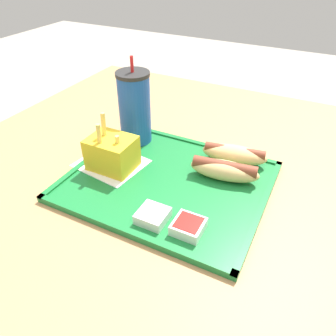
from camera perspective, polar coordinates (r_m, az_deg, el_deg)
dining_table at (r=0.97m, az=-0.63°, el=-20.88°), size 1.06×1.15×0.77m
food_tray at (r=0.68m, az=0.00°, el=-2.37°), size 0.40×0.33×0.01m
paper_napkin at (r=0.73m, az=-10.03°, el=0.62°), size 0.15×0.13×0.00m
soda_cup at (r=0.78m, az=-5.83°, el=10.39°), size 0.08×0.08×0.20m
hot_dog_far at (r=0.73m, az=11.48°, el=2.45°), size 0.15×0.07×0.04m
hot_dog_near at (r=0.68m, az=9.79°, el=-0.26°), size 0.15×0.07×0.04m
fries_carton at (r=0.70m, az=-9.73°, el=2.60°), size 0.10×0.08×0.12m
sauce_cup_mayo at (r=0.58m, az=-2.67°, el=-8.25°), size 0.05×0.05×0.02m
sauce_cup_ketchup at (r=0.57m, az=3.58°, el=-10.07°), size 0.05×0.05×0.02m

